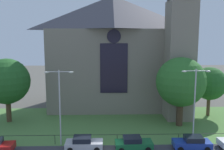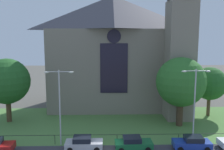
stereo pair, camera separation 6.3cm
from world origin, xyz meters
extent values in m
plane|color=#56544C|center=(0.00, 10.00, 0.00)|extent=(160.00, 160.00, 0.00)
cube|color=#517F3D|center=(0.00, 8.00, 0.00)|extent=(120.00, 20.00, 0.01)
cube|color=gray|center=(0.77, 19.82, 7.00)|extent=(22.00, 12.00, 14.00)
pyramid|color=#47444C|center=(0.77, 19.82, 17.00)|extent=(22.00, 12.00, 6.00)
cube|color=black|center=(0.77, 13.77, 7.70)|extent=(4.40, 0.16, 8.00)
cylinder|color=black|center=(0.77, 13.77, 12.80)|extent=(2.20, 0.15, 2.20)
cube|color=gray|center=(10.77, 11.82, 9.00)|extent=(4.00, 4.00, 18.00)
cylinder|color=black|center=(0.77, 2.50, 1.10)|extent=(29.60, 0.05, 0.05)
cylinder|color=black|center=(-6.63, 2.50, 0.55)|extent=(0.06, 0.07, 1.10)
cylinder|color=black|center=(0.77, 2.50, 0.55)|extent=(0.06, 0.07, 1.10)
cylinder|color=black|center=(8.17, 2.50, 0.55)|extent=(0.07, 0.07, 1.10)
cylinder|color=brown|center=(16.15, 13.04, 1.66)|extent=(0.55, 0.55, 3.31)
sphere|color=#235B23|center=(16.15, 13.04, 5.30)|extent=(5.30, 5.30, 5.30)
cylinder|color=#4C3823|center=(-15.19, 10.89, 1.83)|extent=(0.73, 0.73, 3.66)
sphere|color=#235B23|center=(-15.19, 10.89, 6.19)|extent=(6.76, 6.76, 6.76)
cylinder|color=#423021|center=(10.04, 8.48, 1.89)|extent=(0.93, 0.93, 3.77)
sphere|color=#2D6B28|center=(10.04, 8.48, 6.40)|extent=(7.00, 7.00, 7.00)
cylinder|color=#B2B2B7|center=(-5.90, 2.40, 4.45)|extent=(0.16, 0.16, 8.90)
cylinder|color=#B2B2B7|center=(-6.60, 2.40, 8.70)|extent=(1.40, 0.10, 0.10)
cylinder|color=#B2B2B7|center=(-5.20, 2.40, 8.70)|extent=(1.40, 0.10, 0.10)
ellipsoid|color=white|center=(-7.30, 2.40, 8.65)|extent=(0.57, 0.26, 0.20)
ellipsoid|color=white|center=(-4.50, 2.40, 8.65)|extent=(0.57, 0.26, 0.20)
cylinder|color=#B2B2B7|center=(9.87, 2.40, 4.47)|extent=(0.16, 0.16, 8.95)
cylinder|color=#B2B2B7|center=(9.17, 2.40, 8.75)|extent=(1.40, 0.10, 0.10)
cylinder|color=#B2B2B7|center=(10.57, 2.40, 8.75)|extent=(1.40, 0.10, 0.10)
ellipsoid|color=white|center=(8.47, 2.40, 8.70)|extent=(0.57, 0.26, 0.20)
ellipsoid|color=white|center=(11.27, 2.40, 8.70)|extent=(0.57, 0.26, 0.20)
cylinder|color=black|center=(-11.45, 1.50, 0.32)|extent=(0.65, 0.25, 0.64)
cube|color=#B7B7BC|center=(-3.04, 0.99, 0.61)|extent=(4.20, 1.81, 0.70)
cube|color=black|center=(-3.24, 0.99, 1.23)|extent=(2.00, 1.60, 0.55)
cylinder|color=black|center=(-1.57, 1.89, 0.32)|extent=(0.64, 0.22, 0.64)
cylinder|color=black|center=(-1.57, 0.09, 0.32)|extent=(0.64, 0.22, 0.64)
cylinder|color=black|center=(-4.51, 1.89, 0.32)|extent=(0.64, 0.22, 0.64)
cylinder|color=black|center=(-4.51, 0.09, 0.32)|extent=(0.64, 0.22, 0.64)
cube|color=#196033|center=(2.56, 0.82, 0.61)|extent=(4.26, 1.95, 0.70)
cube|color=black|center=(2.36, 0.81, 1.23)|extent=(2.06, 1.67, 0.55)
cylinder|color=black|center=(4.00, 1.77, 0.32)|extent=(0.65, 0.24, 0.64)
cylinder|color=black|center=(4.06, -0.03, 0.32)|extent=(0.65, 0.24, 0.64)
cylinder|color=black|center=(1.06, 1.67, 0.32)|extent=(0.65, 0.24, 0.64)
cube|color=#1E3899|center=(9.16, 0.79, 0.61)|extent=(4.27, 1.97, 0.70)
cube|color=black|center=(9.36, 0.78, 1.23)|extent=(2.06, 1.68, 0.55)
cylinder|color=black|center=(7.66, -0.05, 0.32)|extent=(0.65, 0.25, 0.64)
cylinder|color=black|center=(7.73, 1.75, 0.32)|extent=(0.65, 0.25, 0.64)
cylinder|color=black|center=(10.59, -0.17, 0.32)|extent=(0.65, 0.25, 0.64)
cylinder|color=black|center=(10.67, 1.63, 0.32)|extent=(0.65, 0.25, 0.64)
cylinder|color=black|center=(13.04, 1.79, 0.32)|extent=(0.65, 0.24, 0.64)
camera|label=1|loc=(-0.63, -25.56, 12.43)|focal=39.66mm
camera|label=2|loc=(-0.57, -25.56, 12.43)|focal=39.66mm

